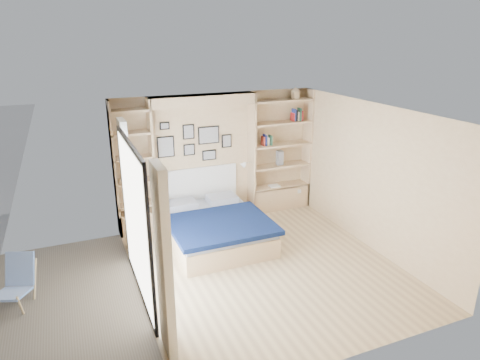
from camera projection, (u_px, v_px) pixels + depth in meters
name	position (u px, v px, depth m)	size (l,w,h in m)	color
ground	(264.00, 266.00, 6.92)	(4.50, 4.50, 0.00)	tan
room_shell	(210.00, 178.00, 7.76)	(4.50, 4.50, 4.50)	#D7B788
bed	(214.00, 227.00, 7.66)	(1.72, 2.17, 1.07)	tan
photo_gallery	(194.00, 141.00, 8.17)	(1.48, 0.02, 0.82)	black
reading_lamps	(206.00, 169.00, 8.20)	(1.92, 0.12, 0.15)	silver
shelf_decor	(271.00, 131.00, 8.58)	(3.52, 0.23, 2.03)	#AE3427
deck	(17.00, 320.00, 5.61)	(3.20, 4.00, 0.05)	#716453
deck_chair	(16.00, 282.00, 5.87)	(0.63, 0.79, 0.69)	tan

